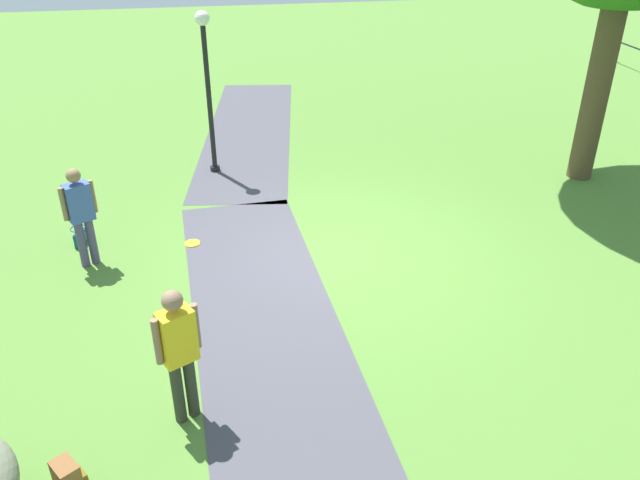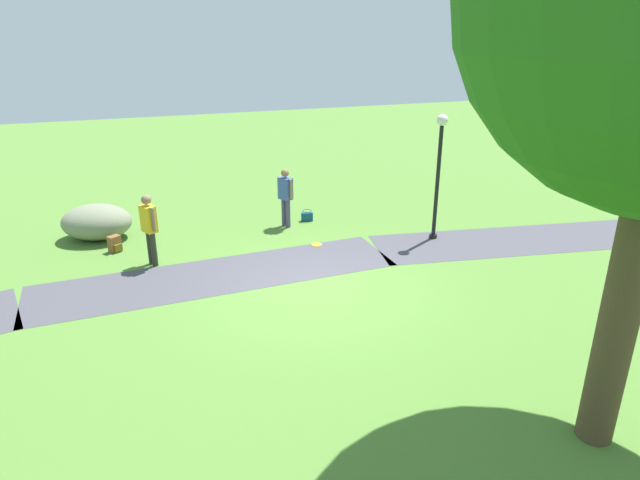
{
  "view_description": "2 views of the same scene",
  "coord_description": "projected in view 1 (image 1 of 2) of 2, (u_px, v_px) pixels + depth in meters",
  "views": [
    {
      "loc": [
        8.69,
        -1.83,
        5.27
      ],
      "look_at": [
        1.72,
        -0.58,
        1.27
      ],
      "focal_mm": 35.8,
      "sensor_mm": 36.0,
      "label": 1
    },
    {
      "loc": [
        3.34,
        10.17,
        5.36
      ],
      "look_at": [
        -0.04,
        0.07,
        1.12
      ],
      "focal_mm": 31.51,
      "sensor_mm": 36.0,
      "label": 2
    }
  ],
  "objects": [
    {
      "name": "footpath_segment_mid",
      "position": [
        270.0,
        334.0,
        8.49
      ],
      "size": [
        8.09,
        2.38,
        0.01
      ],
      "color": "#45444D",
      "rests_on": "ground"
    },
    {
      "name": "woman_with_handbag",
      "position": [
        80.0,
        211.0,
        9.59
      ],
      "size": [
        0.38,
        0.47,
        1.62
      ],
      "color": "#494165",
      "rests_on": "ground"
    },
    {
      "name": "backpack_by_boulder",
      "position": [
        69.0,
        479.0,
        6.2
      ],
      "size": [
        0.34,
        0.35,
        0.4
      ],
      "color": "brown",
      "rests_on": "ground"
    },
    {
      "name": "man_near_boulder",
      "position": [
        179.0,
        348.0,
        6.71
      ],
      "size": [
        0.38,
        0.47,
        1.7
      ],
      "color": "#2E3225",
      "rests_on": "ground"
    },
    {
      "name": "ground_plane",
      "position": [
        337.0,
        254.0,
        10.32
      ],
      "size": [
        48.0,
        48.0,
        0.0
      ],
      "primitive_type": "plane",
      "color": "#507B31"
    },
    {
      "name": "handbag_on_grass",
      "position": [
        80.0,
        237.0,
        10.52
      ],
      "size": [
        0.33,
        0.31,
        0.31
      ],
      "color": "navy",
      "rests_on": "ground"
    },
    {
      "name": "frisbee_on_grass",
      "position": [
        192.0,
        243.0,
        10.6
      ],
      "size": [
        0.26,
        0.26,
        0.02
      ],
      "color": "yellow",
      "rests_on": "ground"
    },
    {
      "name": "lamp_post",
      "position": [
        207.0,
        75.0,
        12.31
      ],
      "size": [
        0.28,
        0.28,
        3.19
      ],
      "color": "black",
      "rests_on": "ground"
    },
    {
      "name": "footpath_segment_near",
      "position": [
        249.0,
        131.0,
        15.36
      ],
      "size": [
        8.2,
        3.1,
        0.01
      ],
      "color": "#45444D",
      "rests_on": "ground"
    }
  ]
}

